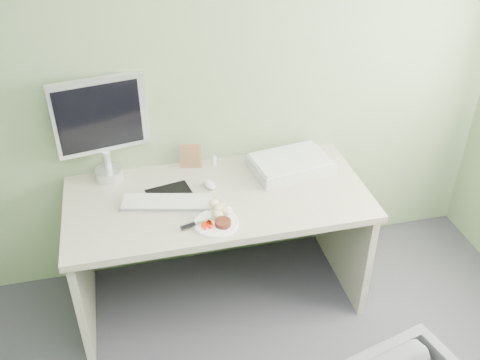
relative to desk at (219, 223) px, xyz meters
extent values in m
plane|color=#6D865E|center=(0.00, 0.38, 0.80)|extent=(3.50, 0.00, 3.50)
cube|color=#B7B199|center=(0.00, 0.00, 0.16)|extent=(1.60, 0.75, 0.04)
cube|color=#A5A18D|center=(-0.76, 0.00, -0.20)|extent=(0.04, 0.70, 0.69)
cube|color=#A5A18D|center=(0.76, 0.00, -0.20)|extent=(0.04, 0.70, 0.69)
cylinder|color=white|center=(-0.06, -0.23, 0.19)|extent=(0.22, 0.22, 0.01)
cylinder|color=black|center=(-0.03, -0.26, 0.21)|extent=(0.10, 0.10, 0.03)
ellipsoid|color=#A38E4F|center=(-0.03, -0.17, 0.22)|extent=(0.12, 0.09, 0.06)
cube|color=#F92905|center=(-0.10, -0.26, 0.21)|extent=(0.06, 0.05, 0.03)
cube|color=silver|center=(-0.10, -0.22, 0.20)|extent=(0.12, 0.05, 0.01)
cube|color=black|center=(-0.20, -0.25, 0.21)|extent=(0.08, 0.04, 0.01)
cube|color=black|center=(-0.24, 0.06, 0.18)|extent=(0.27, 0.25, 0.00)
cube|color=white|center=(-0.27, -0.02, 0.20)|extent=(0.47, 0.24, 0.02)
ellipsoid|color=white|center=(-0.03, 0.09, 0.20)|extent=(0.08, 0.11, 0.03)
cube|color=#8D5E41|center=(-0.09, 0.31, 0.26)|extent=(0.12, 0.03, 0.15)
cylinder|color=white|center=(0.04, 0.30, 0.21)|extent=(0.03, 0.03, 0.06)
cone|color=#95C2EF|center=(0.04, 0.30, 0.25)|extent=(0.02, 0.02, 0.02)
cube|color=silver|center=(0.45, 0.16, 0.22)|extent=(0.47, 0.35, 0.07)
cylinder|color=silver|center=(-0.55, 0.29, 0.22)|extent=(0.15, 0.15, 0.07)
cylinder|color=silver|center=(-0.55, 0.29, 0.30)|extent=(0.04, 0.04, 0.11)
cube|color=silver|center=(-0.55, 0.32, 0.56)|extent=(0.49, 0.13, 0.41)
cube|color=black|center=(-0.55, 0.30, 0.56)|extent=(0.43, 0.09, 0.36)
camera|label=1|loc=(-0.42, -2.27, 1.84)|focal=40.00mm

